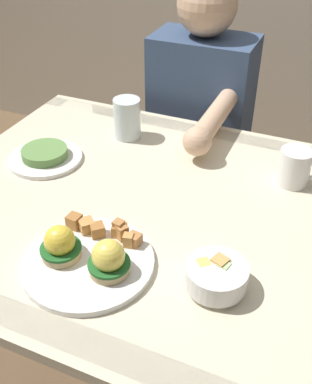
# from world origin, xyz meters

# --- Properties ---
(ground_plane) EXTENTS (6.00, 6.00, 0.00)m
(ground_plane) POSITION_xyz_m (0.00, 0.00, 0.00)
(ground_plane) COLOR brown
(dining_table) EXTENTS (1.20, 0.90, 0.74)m
(dining_table) POSITION_xyz_m (0.00, 0.00, 0.63)
(dining_table) COLOR beige
(dining_table) RESTS_ON ground_plane
(eggs_benedict_plate) EXTENTS (0.27, 0.27, 0.09)m
(eggs_benedict_plate) POSITION_xyz_m (-0.08, -0.23, 0.76)
(eggs_benedict_plate) COLOR white
(eggs_benedict_plate) RESTS_ON dining_table
(fruit_bowl) EXTENTS (0.12, 0.12, 0.06)m
(fruit_bowl) POSITION_xyz_m (0.17, -0.19, 0.77)
(fruit_bowl) COLOR white
(fruit_bowl) RESTS_ON dining_table
(coffee_mug) EXTENTS (0.11, 0.08, 0.09)m
(coffee_mug) POSITION_xyz_m (0.25, 0.22, 0.79)
(coffee_mug) COLOR white
(coffee_mug) RESTS_ON dining_table
(water_glass_near) EXTENTS (0.08, 0.08, 0.12)m
(water_glass_near) POSITION_xyz_m (-0.24, 0.28, 0.79)
(water_glass_near) COLOR silver
(water_glass_near) RESTS_ON dining_table
(side_plate) EXTENTS (0.20, 0.20, 0.04)m
(side_plate) POSITION_xyz_m (-0.39, 0.07, 0.75)
(side_plate) COLOR white
(side_plate) RESTS_ON dining_table
(diner_person) EXTENTS (0.34, 0.54, 1.14)m
(diner_person) POSITION_xyz_m (-0.13, 0.60, 0.65)
(diner_person) COLOR #33333D
(diner_person) RESTS_ON ground_plane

